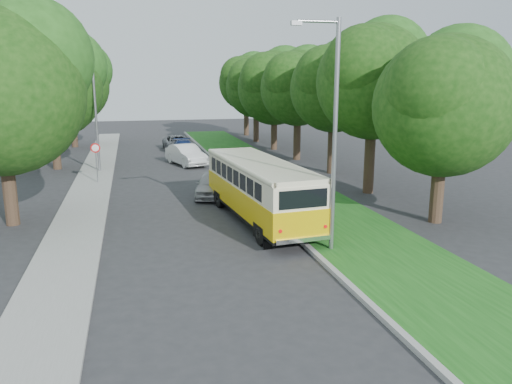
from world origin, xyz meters
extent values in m
plane|color=#2C2C2E|center=(0.00, 0.00, 0.00)|extent=(120.00, 120.00, 0.00)
cube|color=gray|center=(3.60, 5.00, 0.07)|extent=(0.20, 70.00, 0.15)
cube|color=#185316|center=(5.95, 5.00, 0.07)|extent=(4.50, 70.00, 0.13)
cube|color=gray|center=(-4.80, 5.00, 0.06)|extent=(2.20, 70.00, 0.12)
cylinder|color=#332319|center=(10.15, 0.00, 1.67)|extent=(0.56, 0.56, 3.35)
sphere|color=#123A0D|center=(10.15, 0.00, 4.95)|extent=(5.85, 5.85, 5.85)
sphere|color=#123A0D|center=(11.18, 0.58, 6.12)|extent=(4.38, 4.38, 4.38)
sphere|color=#123A0D|center=(9.28, -0.73, 5.68)|extent=(4.09, 4.09, 4.09)
cylinder|color=#332319|center=(9.96, 6.00, 2.13)|extent=(0.56, 0.56, 4.26)
sphere|color=#123A0D|center=(9.96, 6.00, 5.91)|extent=(5.98, 5.98, 5.98)
sphere|color=#123A0D|center=(11.01, 6.60, 7.10)|extent=(4.49, 4.49, 4.49)
sphere|color=#123A0D|center=(9.06, 5.25, 6.65)|extent=(4.19, 4.19, 4.19)
cylinder|color=#332319|center=(10.28, 12.00, 1.98)|extent=(0.56, 0.56, 3.95)
sphere|color=#123A0D|center=(10.28, 12.00, 5.49)|extent=(5.61, 5.61, 5.61)
sphere|color=#123A0D|center=(11.26, 12.56, 6.62)|extent=(4.21, 4.21, 4.21)
sphere|color=#123A0D|center=(9.44, 11.30, 6.20)|extent=(3.92, 3.92, 3.92)
cylinder|color=#332319|center=(9.90, 18.00, 1.93)|extent=(0.56, 0.56, 3.86)
sphere|color=#123A0D|center=(9.90, 18.00, 5.41)|extent=(5.64, 5.64, 5.64)
sphere|color=#123A0D|center=(10.89, 18.56, 6.54)|extent=(4.23, 4.23, 4.23)
sphere|color=#123A0D|center=(9.05, 17.30, 6.12)|extent=(3.95, 3.95, 3.95)
cylinder|color=#332319|center=(9.80, 24.00, 1.79)|extent=(0.56, 0.56, 3.58)
sphere|color=#123A0D|center=(9.80, 24.00, 5.33)|extent=(6.36, 6.36, 6.36)
sphere|color=#123A0D|center=(10.91, 24.64, 6.60)|extent=(4.77, 4.77, 4.77)
sphere|color=#123A0D|center=(8.84, 23.21, 6.12)|extent=(4.45, 4.45, 4.45)
cylinder|color=#332319|center=(9.67, 30.00, 1.84)|extent=(0.56, 0.56, 3.68)
sphere|color=#123A0D|center=(9.67, 30.00, 5.31)|extent=(5.91, 5.91, 5.91)
sphere|color=#123A0D|center=(10.70, 30.59, 6.49)|extent=(4.43, 4.43, 4.43)
sphere|color=#123A0D|center=(8.78, 29.26, 6.05)|extent=(4.14, 4.14, 4.14)
cylinder|color=#332319|center=(10.05, 36.00, 2.02)|extent=(0.56, 0.56, 4.05)
sphere|color=#123A0D|center=(10.05, 36.00, 5.69)|extent=(5.97, 5.97, 5.97)
sphere|color=#123A0D|center=(11.09, 36.60, 6.88)|extent=(4.48, 4.48, 4.48)
sphere|color=#123A0D|center=(9.15, 35.25, 6.43)|extent=(4.18, 4.18, 4.18)
cylinder|color=#332319|center=(-7.50, 4.00, 1.84)|extent=(0.56, 0.56, 3.68)
sphere|color=#123A0D|center=(-6.31, 4.68, 6.91)|extent=(5.10, 5.10, 5.10)
cylinder|color=#332319|center=(-7.50, 18.00, 1.84)|extent=(0.56, 0.56, 3.68)
sphere|color=#123A0D|center=(-7.50, 18.00, 5.55)|extent=(6.80, 6.80, 6.80)
sphere|color=#123A0D|center=(-6.31, 18.68, 6.91)|extent=(5.10, 5.10, 5.10)
sphere|color=#123A0D|center=(-8.52, 17.15, 6.40)|extent=(4.76, 4.76, 4.76)
cylinder|color=#332319|center=(-7.50, 30.00, 1.84)|extent=(0.56, 0.56, 3.68)
sphere|color=#123A0D|center=(-7.50, 30.00, 5.55)|extent=(6.80, 6.80, 6.80)
sphere|color=#123A0D|center=(-6.31, 30.68, 6.91)|extent=(5.10, 5.10, 5.10)
sphere|color=#123A0D|center=(-8.52, 29.15, 6.40)|extent=(4.76, 4.76, 4.76)
cylinder|color=gray|center=(4.30, -2.50, 4.00)|extent=(0.16, 0.16, 8.00)
cylinder|color=gray|center=(3.60, -2.50, 7.85)|extent=(1.40, 0.10, 0.10)
cube|color=gray|center=(2.85, -2.50, 7.78)|extent=(0.35, 0.16, 0.14)
cylinder|color=gray|center=(-4.60, 16.00, 3.75)|extent=(0.16, 0.16, 7.50)
cylinder|color=gray|center=(-5.30, 16.00, 7.35)|extent=(1.40, 0.10, 0.10)
cube|color=gray|center=(-6.05, 16.00, 7.28)|extent=(0.35, 0.16, 0.14)
cylinder|color=gray|center=(-4.50, 12.00, 1.25)|extent=(0.06, 0.06, 2.50)
cone|color=red|center=(-4.50, 11.96, 2.15)|extent=(0.56, 0.02, 0.56)
cone|color=white|center=(-4.50, 11.94, 2.15)|extent=(0.40, 0.02, 0.40)
imported|color=#A7A7AC|center=(1.53, 7.20, 0.64)|extent=(2.39, 4.04, 1.29)
imported|color=white|center=(1.34, 17.53, 0.74)|extent=(2.82, 4.73, 1.47)
imported|color=navy|center=(1.66, 22.43, 0.62)|extent=(1.87, 4.30, 1.23)
imported|color=slate|center=(1.45, 25.45, 0.65)|extent=(2.43, 4.77, 1.29)
camera|label=1|loc=(-2.42, -18.30, 6.01)|focal=35.00mm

